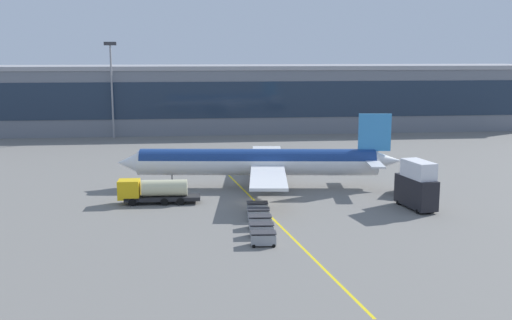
% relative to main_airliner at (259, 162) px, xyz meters
% --- Properties ---
extents(ground_plane, '(700.00, 700.00, 0.00)m').
position_rel_main_airliner_xyz_m(ground_plane, '(-1.16, -8.60, -3.83)').
color(ground_plane, slate).
extents(apron_lead_in_line, '(11.09, 79.31, 0.01)m').
position_rel_main_airliner_xyz_m(apron_lead_in_line, '(-1.82, -6.60, -3.83)').
color(apron_lead_in_line, yellow).
rests_on(apron_lead_in_line, ground_plane).
extents(terminal_building, '(182.40, 21.63, 16.49)m').
position_rel_main_airliner_xyz_m(terminal_building, '(-12.14, 67.85, 4.43)').
color(terminal_building, slate).
rests_on(terminal_building, ground_plane).
extents(main_airliner, '(42.38, 33.81, 11.05)m').
position_rel_main_airliner_xyz_m(main_airliner, '(0.00, 0.00, 0.00)').
color(main_airliner, white).
rests_on(main_airliner, ground_plane).
extents(fuel_tanker, '(10.88, 2.96, 3.25)m').
position_rel_main_airliner_xyz_m(fuel_tanker, '(-15.13, -8.28, -2.09)').
color(fuel_tanker, '#232326').
rests_on(fuel_tanker, ground_plane).
extents(catering_lift, '(3.71, 7.14, 6.30)m').
position_rel_main_airliner_xyz_m(catering_lift, '(18.68, -14.65, -0.77)').
color(catering_lift, black).
rests_on(catering_lift, ground_plane).
extents(crew_van, '(4.40, 5.36, 2.30)m').
position_rel_main_airliner_xyz_m(crew_van, '(20.22, -6.31, -2.52)').
color(crew_van, black).
rests_on(crew_van, ground_plane).
extents(baggage_cart_0, '(2.74, 1.76, 1.48)m').
position_rel_main_airliner_xyz_m(baggage_cart_0, '(-2.73, -27.63, -3.05)').
color(baggage_cart_0, gray).
rests_on(baggage_cart_0, ground_plane).
extents(baggage_cart_1, '(2.74, 1.76, 1.48)m').
position_rel_main_airliner_xyz_m(baggage_cart_1, '(-2.54, -24.44, -3.05)').
color(baggage_cart_1, gray).
rests_on(baggage_cart_1, ground_plane).
extents(baggage_cart_2, '(2.74, 1.76, 1.48)m').
position_rel_main_airliner_xyz_m(baggage_cart_2, '(-2.34, -21.24, -3.05)').
color(baggage_cart_2, gray).
rests_on(baggage_cart_2, ground_plane).
extents(baggage_cart_3, '(2.74, 1.76, 1.48)m').
position_rel_main_airliner_xyz_m(baggage_cart_3, '(-2.15, -18.05, -3.05)').
color(baggage_cart_3, gray).
rests_on(baggage_cart_3, ground_plane).
extents(baggage_cart_4, '(2.74, 1.76, 1.48)m').
position_rel_main_airliner_xyz_m(baggage_cart_4, '(-1.96, -14.85, -3.05)').
color(baggage_cart_4, gray).
rests_on(baggage_cart_4, ground_plane).
extents(apron_light_mast_0, '(2.80, 0.50, 22.13)m').
position_rel_main_airliner_xyz_m(apron_light_mast_0, '(-27.99, 55.89, 9.19)').
color(apron_light_mast_0, gray).
rests_on(apron_light_mast_0, ground_plane).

